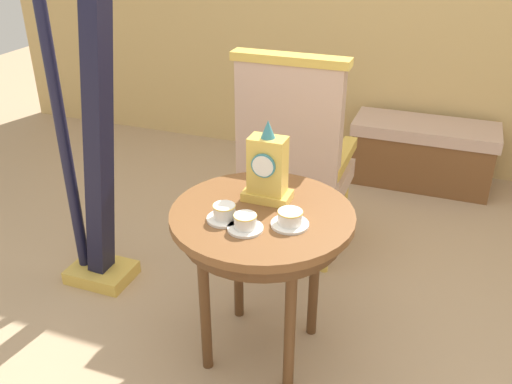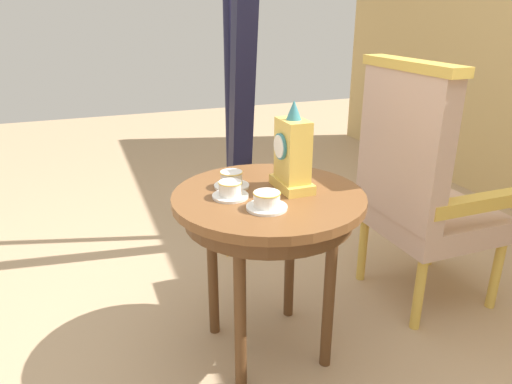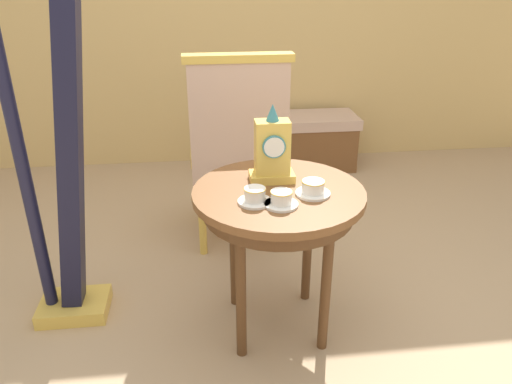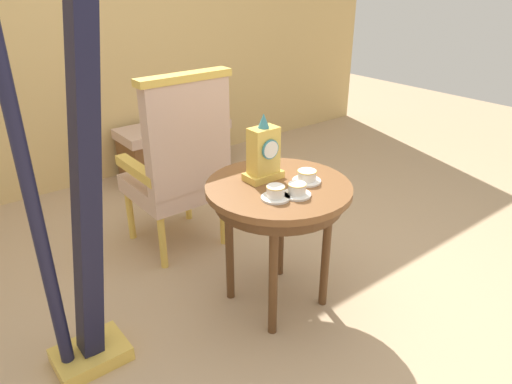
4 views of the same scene
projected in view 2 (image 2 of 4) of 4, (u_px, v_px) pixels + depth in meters
The scene contains 8 objects.
ground_plane at pixel (264, 350), 1.98m from camera, with size 10.00×10.00×0.00m, color tan.
side_table at pixel (268, 213), 1.78m from camera, with size 0.72×0.72×0.69m.
teacup_left at pixel (232, 180), 1.81m from camera, with size 0.13×0.13×0.06m.
teacup_right at pixel (230, 190), 1.71m from camera, with size 0.13×0.13×0.06m.
teacup_center at pixel (267, 201), 1.61m from camera, with size 0.14×0.14×0.06m.
mantel_clock at pixel (292, 155), 1.75m from camera, with size 0.19×0.11×0.34m.
armchair at pixel (419, 184), 2.14m from camera, with size 0.56×0.53×1.14m.
harp at pixel (238, 127), 2.61m from camera, with size 0.40×0.24×1.78m.
Camera 2 is at (1.49, -0.60, 1.34)m, focal length 33.29 mm.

